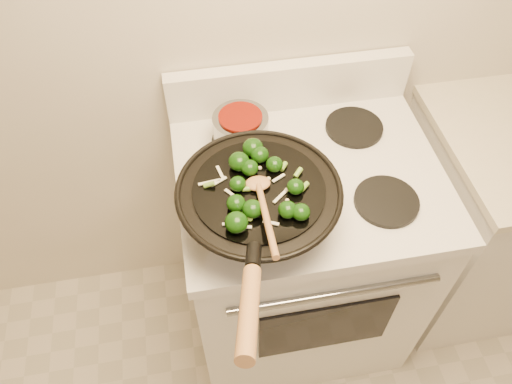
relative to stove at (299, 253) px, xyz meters
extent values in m
cube|color=white|center=(0.00, 0.00, -0.03)|extent=(0.76, 0.64, 0.88)
cube|color=white|center=(0.00, 0.00, 0.43)|extent=(0.78, 0.66, 0.04)
cube|color=white|center=(0.00, 0.30, 0.53)|extent=(0.78, 0.05, 0.16)
cylinder|color=gray|center=(0.00, -0.33, 0.31)|extent=(0.60, 0.02, 0.02)
cube|color=black|center=(0.00, -0.33, 0.08)|extent=(0.42, 0.01, 0.28)
cylinder|color=black|center=(-0.18, -0.15, 0.46)|extent=(0.18, 0.18, 0.01)
cylinder|color=black|center=(0.18, -0.15, 0.46)|extent=(0.18, 0.18, 0.01)
cylinder|color=black|center=(-0.18, 0.15, 0.46)|extent=(0.18, 0.18, 0.01)
cylinder|color=black|center=(0.18, 0.15, 0.46)|extent=(0.18, 0.18, 0.01)
cube|color=white|center=(0.84, 0.03, -0.03)|extent=(0.75, 0.60, 0.88)
torus|color=black|center=(-0.18, -0.15, 0.58)|extent=(0.42, 0.42, 0.02)
cylinder|color=black|center=(-0.18, -0.15, 0.59)|extent=(0.33, 0.33, 0.01)
cylinder|color=black|center=(-0.23, -0.38, 0.65)|extent=(0.05, 0.08, 0.05)
cylinder|color=#A26F40|center=(-0.27, -0.52, 0.69)|extent=(0.09, 0.22, 0.10)
ellipsoid|color=black|center=(-0.10, -0.26, 0.61)|extent=(0.04, 0.04, 0.04)
cylinder|color=#42762A|center=(-0.09, -0.26, 0.60)|extent=(0.02, 0.02, 0.02)
ellipsoid|color=black|center=(-0.19, -0.10, 0.61)|extent=(0.05, 0.05, 0.04)
ellipsoid|color=black|center=(-0.13, -0.24, 0.61)|extent=(0.05, 0.05, 0.04)
ellipsoid|color=black|center=(-0.21, -0.23, 0.61)|extent=(0.05, 0.05, 0.04)
cylinder|color=#42762A|center=(-0.19, -0.23, 0.60)|extent=(0.02, 0.02, 0.02)
ellipsoid|color=black|center=(-0.13, -0.10, 0.61)|extent=(0.04, 0.04, 0.04)
ellipsoid|color=black|center=(-0.24, -0.20, 0.61)|extent=(0.05, 0.05, 0.04)
ellipsoid|color=black|center=(-0.09, -0.18, 0.61)|extent=(0.04, 0.04, 0.04)
cylinder|color=#42762A|center=(-0.08, -0.18, 0.60)|extent=(0.02, 0.02, 0.01)
ellipsoid|color=black|center=(-0.17, -0.03, 0.61)|extent=(0.05, 0.05, 0.05)
ellipsoid|color=black|center=(-0.22, -0.07, 0.61)|extent=(0.05, 0.05, 0.05)
ellipsoid|color=black|center=(-0.25, -0.26, 0.61)|extent=(0.06, 0.06, 0.05)
cylinder|color=#42762A|center=(-0.24, -0.26, 0.60)|extent=(0.02, 0.02, 0.02)
ellipsoid|color=black|center=(-0.16, -0.06, 0.61)|extent=(0.05, 0.05, 0.04)
ellipsoid|color=black|center=(-0.23, -0.14, 0.61)|extent=(0.04, 0.04, 0.04)
cube|color=white|center=(-0.24, -0.21, 0.59)|extent=(0.04, 0.04, 0.00)
cube|color=white|center=(-0.26, -0.25, 0.59)|extent=(0.05, 0.01, 0.00)
cube|color=white|center=(-0.27, -0.08, 0.59)|extent=(0.02, 0.04, 0.00)
cube|color=white|center=(-0.13, -0.13, 0.59)|extent=(0.04, 0.02, 0.00)
cube|color=white|center=(-0.21, -0.07, 0.59)|extent=(0.02, 0.05, 0.00)
cube|color=white|center=(-0.13, -0.19, 0.59)|extent=(0.05, 0.04, 0.00)
cube|color=white|center=(-0.25, -0.26, 0.59)|extent=(0.06, 0.02, 0.00)
cube|color=white|center=(-0.30, -0.11, 0.59)|extent=(0.06, 0.01, 0.00)
cube|color=white|center=(-0.28, -0.12, 0.59)|extent=(0.05, 0.03, 0.00)
cube|color=white|center=(-0.25, -0.16, 0.59)|extent=(0.03, 0.04, 0.00)
cube|color=white|center=(-0.17, -0.26, 0.59)|extent=(0.04, 0.02, 0.00)
cylinder|color=olive|center=(-0.30, -0.13, 0.60)|extent=(0.03, 0.03, 0.02)
cylinder|color=olive|center=(-0.07, -0.13, 0.60)|extent=(0.03, 0.02, 0.02)
cylinder|color=olive|center=(-0.24, -0.21, 0.60)|extent=(0.02, 0.03, 0.02)
cylinder|color=olive|center=(-0.11, -0.10, 0.60)|extent=(0.02, 0.03, 0.02)
cylinder|color=olive|center=(-0.21, -0.16, 0.60)|extent=(0.02, 0.03, 0.02)
cylinder|color=olive|center=(-0.22, -0.24, 0.60)|extent=(0.02, 0.03, 0.02)
cylinder|color=olive|center=(-0.07, -0.17, 0.60)|extent=(0.02, 0.03, 0.02)
sphere|color=#CABB8E|center=(-0.12, -0.21, 0.59)|extent=(0.01, 0.01, 0.01)
sphere|color=#CABB8E|center=(-0.17, -0.09, 0.59)|extent=(0.01, 0.01, 0.01)
sphere|color=#CABB8E|center=(-0.15, -0.13, 0.59)|extent=(0.01, 0.01, 0.01)
sphere|color=#CABB8E|center=(-0.11, -0.17, 0.59)|extent=(0.01, 0.01, 0.01)
ellipsoid|color=#A26F40|center=(-0.18, -0.14, 0.60)|extent=(0.06, 0.05, 0.02)
cylinder|color=#A26F40|center=(-0.19, -0.28, 0.63)|extent=(0.03, 0.26, 0.08)
cylinder|color=gray|center=(-0.18, 0.15, 0.51)|extent=(0.17, 0.17, 0.09)
cylinder|color=#640D04|center=(-0.18, 0.15, 0.56)|extent=(0.13, 0.13, 0.01)
cylinder|color=black|center=(-0.20, 0.02, 0.55)|extent=(0.03, 0.10, 0.02)
camera|label=1|loc=(-0.33, -0.92, 1.54)|focal=35.00mm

